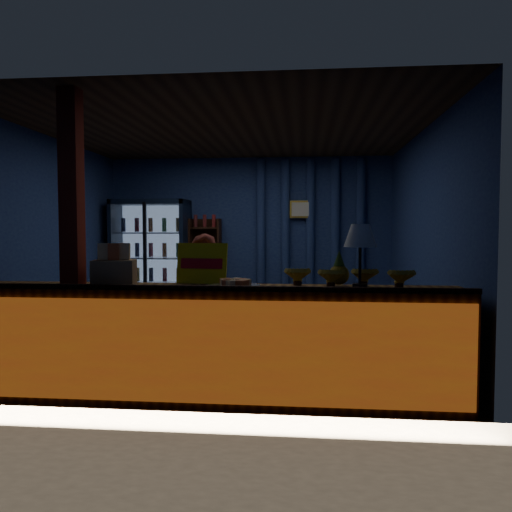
{
  "coord_description": "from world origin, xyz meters",
  "views": [
    {
      "loc": [
        0.9,
        -5.95,
        1.42
      ],
      "look_at": [
        0.35,
        -0.2,
        1.12
      ],
      "focal_mm": 35.0,
      "sensor_mm": 36.0,
      "label": 1
    }
  ],
  "objects_px": {
    "shopkeeper": "(204,308)",
    "pastry_tray": "(234,285)",
    "table_lamp": "(360,238)",
    "green_chair": "(282,308)"
  },
  "relations": [
    {
      "from": "pastry_tray",
      "to": "table_lamp",
      "type": "bearing_deg",
      "value": 2.78
    },
    {
      "from": "shopkeeper",
      "to": "pastry_tray",
      "type": "bearing_deg",
      "value": -43.25
    },
    {
      "from": "green_chair",
      "to": "table_lamp",
      "type": "height_order",
      "value": "table_lamp"
    },
    {
      "from": "shopkeeper",
      "to": "table_lamp",
      "type": "relative_size",
      "value": 2.68
    },
    {
      "from": "table_lamp",
      "to": "green_chair",
      "type": "bearing_deg",
      "value": 103.39
    },
    {
      "from": "green_chair",
      "to": "table_lamp",
      "type": "relative_size",
      "value": 1.21
    },
    {
      "from": "green_chair",
      "to": "pastry_tray",
      "type": "distance_m",
      "value": 3.31
    },
    {
      "from": "pastry_tray",
      "to": "table_lamp",
      "type": "xyz_separation_m",
      "value": [
        1.01,
        0.05,
        0.38
      ]
    },
    {
      "from": "shopkeeper",
      "to": "table_lamp",
      "type": "bearing_deg",
      "value": -6.3
    },
    {
      "from": "pastry_tray",
      "to": "shopkeeper",
      "type": "bearing_deg",
      "value": 122.13
    }
  ]
}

